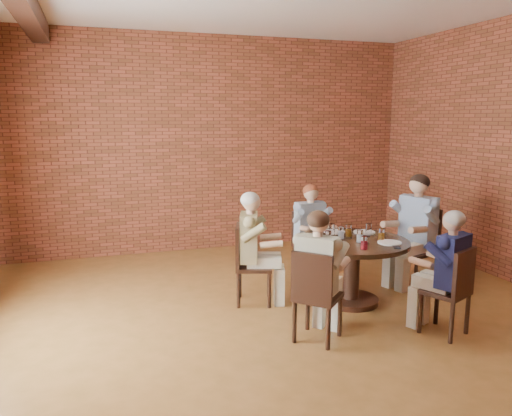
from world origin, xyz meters
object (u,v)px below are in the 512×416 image
object	(u,v)px
chair_a	(418,243)
smartphone	(396,247)
diner_c	(254,248)
diner_d	(318,276)
chair_b	(308,241)
chair_c	(247,261)
diner_e	(447,273)
dining_table	(352,259)
diner_a	(414,230)
chair_e	(453,288)
chair_d	(315,293)
diner_b	(311,232)

from	to	relation	value
chair_a	smartphone	distance (m)	1.23
diner_c	diner_d	size ratio (longest dim) A/B	1.02
chair_b	smartphone	bearing A→B (deg)	-80.53
chair_c	diner_c	xyz separation A→B (m)	(0.08, -0.03, 0.15)
diner_d	diner_e	distance (m)	1.28
dining_table	diner_d	size ratio (longest dim) A/B	1.00
dining_table	diner_a	bearing A→B (deg)	17.98
chair_a	chair_e	size ratio (longest dim) A/B	1.11
chair_c	diner_a	bearing A→B (deg)	-72.19
diner_a	chair_b	distance (m)	1.37
chair_d	diner_e	size ratio (longest dim) A/B	0.72
dining_table	chair_a	bearing A→B (deg)	17.98
chair_a	diner_e	size ratio (longest dim) A/B	0.79
chair_b	diner_e	bearing A→B (deg)	-79.61
chair_d	diner_e	bearing A→B (deg)	-143.64
chair_a	chair_e	distance (m)	1.63
chair_c	chair_d	xyz separation A→B (m)	(0.30, -1.21, -0.01)
dining_table	chair_b	xyz separation A→B (m)	(-0.08, 1.05, -0.04)
smartphone	diner_e	bearing A→B (deg)	-50.18
diner_b	diner_d	distance (m)	1.88
diner_a	diner_b	xyz separation A→B (m)	(-1.15, 0.62, -0.08)
chair_c	diner_d	bearing A→B (deg)	-144.22
diner_a	chair_e	bearing A→B (deg)	-40.00
chair_b	chair_d	distance (m)	2.02
diner_b	chair_a	bearing A→B (deg)	-29.53
chair_a	chair_b	size ratio (longest dim) A/B	1.10
smartphone	dining_table	bearing A→B (deg)	145.84
diner_a	diner_e	size ratio (longest dim) A/B	1.14
chair_c	diner_d	world-z (taller)	diner_d
diner_b	chair_d	distance (m)	1.96
diner_d	diner_e	size ratio (longest dim) A/B	1.02
chair_d	smartphone	xyz separation A→B (m)	(1.12, 0.38, 0.26)
chair_a	chair_b	bearing A→B (deg)	-136.02
diner_d	diner_e	xyz separation A→B (m)	(1.25, -0.27, -0.01)
chair_e	chair_b	bearing A→B (deg)	-99.28
diner_b	chair_e	distance (m)	2.15
chair_b	chair_c	bearing A→B (deg)	-152.32
dining_table	diner_c	world-z (taller)	diner_c
diner_a	smartphone	world-z (taller)	diner_a
dining_table	smartphone	world-z (taller)	smartphone
dining_table	diner_a	xyz separation A→B (m)	(1.08, 0.35, 0.18)
diner_a	smartphone	bearing A→B (deg)	-63.18
diner_a	diner_e	world-z (taller)	diner_a
diner_a	diner_e	bearing A→B (deg)	-42.00
dining_table	chair_e	bearing A→B (deg)	-65.88
dining_table	smartphone	size ratio (longest dim) A/B	8.79
diner_b	diner_c	size ratio (longest dim) A/B	0.97
chair_a	diner_d	bearing A→B (deg)	-77.61
chair_a	chair_e	xyz separation A→B (m)	(-0.68, -1.48, -0.04)
chair_e	diner_e	bearing A→B (deg)	-90.00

